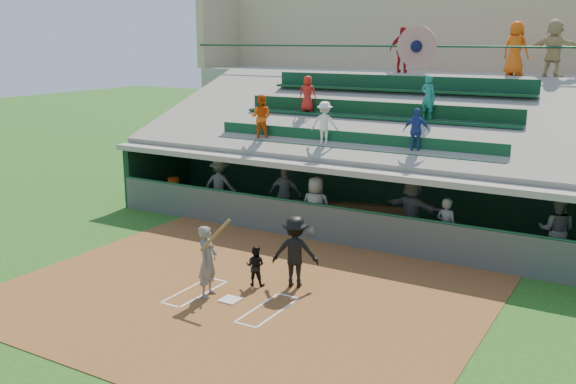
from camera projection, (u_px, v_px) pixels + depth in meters
The scene contains 22 objects.
ground at pixel (230, 301), 14.75m from camera, with size 100.00×100.00×0.00m, color #205116.
dirt_slab at pixel (243, 294), 15.17m from camera, with size 11.00×9.00×0.02m, color brown.
home_plate at pixel (230, 300), 14.74m from camera, with size 0.43×0.43×0.03m, color silver.
batters_box_chalk at pixel (230, 300), 14.75m from camera, with size 2.65×1.85×0.01m.
dugout_floor at pixel (353, 228), 20.41m from camera, with size 16.00×3.50×0.04m, color gray.
concourse_slab at pixel (426, 131), 25.54m from camera, with size 20.00×3.00×4.60m, color #99978B.
grandstand at pixel (398, 142), 23.04m from camera, with size 20.40×10.40×7.80m.
batter_at_plate at pixel (208, 261), 14.82m from camera, with size 0.89×0.76×1.95m.
catcher at pixel (255, 266), 15.56m from camera, with size 0.48×0.37×0.99m, color black.
home_umpire at pixel (295, 252), 15.41m from camera, with size 1.13×0.65×1.75m, color black.
dugout_bench at pixel (364, 210), 21.58m from camera, with size 14.01×0.42×0.42m, color olive.
white_table at pixel (174, 197), 22.96m from camera, with size 0.71×0.53×0.62m, color silver.
water_cooler at pixel (174, 183), 22.82m from camera, with size 0.40×0.40×0.40m, color #D4460C.
dugout_player_a at pixel (220, 185), 22.01m from camera, with size 1.22×0.70×1.89m, color #575A55.
dugout_player_b at pixel (285, 195), 20.69m from camera, with size 1.10×0.46×1.88m, color #5A5D58.
dugout_player_c at pixel (316, 207), 19.18m from camera, with size 0.91×0.59×1.86m, color #5D5F5A.
dugout_player_d at pixel (412, 210), 18.68m from camera, with size 1.81×0.58×1.95m, color #585B56.
dugout_player_e at pixel (446, 227), 17.51m from camera, with size 0.60×0.40×1.66m, color #5D605B.
dugout_player_f at pixel (557, 230), 16.77m from camera, with size 0.93×0.72×1.91m, color #575A55.
concourse_staff_a at pixel (403, 50), 24.40m from camera, with size 1.01×0.42×1.72m, color #A41219.
concourse_staff_b at pixel (516, 48), 22.54m from camera, with size 0.92×0.60×1.88m, color #ED570D.
concourse_staff_c at pixel (554, 48), 21.67m from camera, with size 1.79×0.57×1.93m, color tan.
Camera 1 is at (8.10, -11.20, 5.90)m, focal length 40.00 mm.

